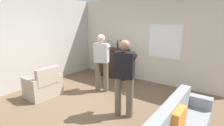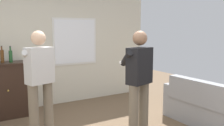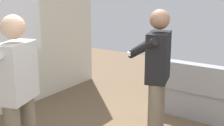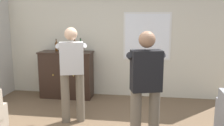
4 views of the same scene
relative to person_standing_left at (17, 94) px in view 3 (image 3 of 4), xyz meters
name	(u,v)px [view 3 (image 3 of 4)]	position (x,y,z in m)	size (l,w,h in m)	color
person_standing_left	(17,94)	(0.00, 0.00, 0.00)	(0.53, 0.52, 1.68)	#6B6051
person_standing_right	(157,76)	(1.28, -0.81, 0.00)	(0.54, 0.52, 1.68)	#6B6051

